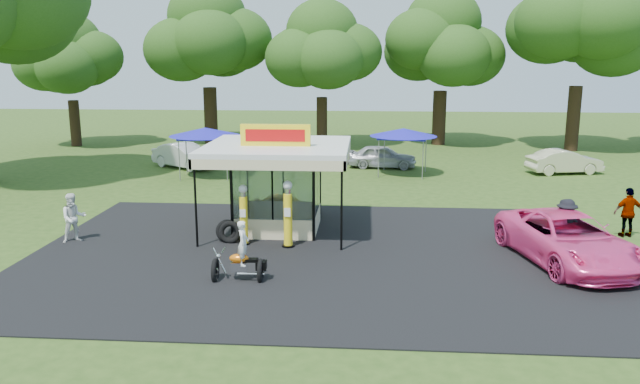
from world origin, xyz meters
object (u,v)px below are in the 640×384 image
at_px(spectator_east_b, 628,212).
at_px(tent_east, 403,133).
at_px(tent_west, 205,132).
at_px(bg_car_c, 382,156).
at_px(gas_station_kiosk, 278,185).
at_px(spectator_east_a, 566,227).
at_px(gas_pump_right, 288,216).
at_px(pink_sedan, 567,239).
at_px(kiosk_car, 286,205).
at_px(gas_pump_left, 244,216).
at_px(a_frame_sign, 574,255).
at_px(bg_car_e, 564,162).
at_px(bg_car_a, 185,156).
at_px(motorcycle, 241,257).
at_px(spectator_west, 74,218).
at_px(bg_car_b, 312,154).

distance_m(spectator_east_b, tent_east, 14.46).
bearing_deg(tent_west, bg_car_c, 19.84).
distance_m(gas_station_kiosk, spectator_east_a, 10.46).
relative_size(gas_pump_right, tent_east, 0.64).
height_order(gas_station_kiosk, pink_sedan, gas_station_kiosk).
xyz_separation_m(kiosk_car, spectator_east_a, (10.17, -4.50, 0.49)).
bearing_deg(kiosk_car, spectator_east_b, -99.48).
height_order(gas_pump_left, pink_sedan, gas_pump_left).
bearing_deg(gas_station_kiosk, tent_east, 65.84).
height_order(gas_pump_left, a_frame_sign, gas_pump_left).
height_order(gas_pump_left, bg_car_e, gas_pump_left).
distance_m(spectator_east_b, bg_car_a, 24.66).
xyz_separation_m(gas_pump_left, motorcycle, (0.63, -3.62, -0.30)).
relative_size(gas_pump_right, kiosk_car, 0.86).
xyz_separation_m(kiosk_car, bg_car_e, (14.80, 10.95, 0.22)).
distance_m(gas_station_kiosk, spectator_west, 7.56).
relative_size(bg_car_e, tent_east, 1.11).
bearing_deg(kiosk_car, a_frame_sign, -122.54).
xyz_separation_m(gas_station_kiosk, motorcycle, (-0.32, -5.73, -1.03)).
bearing_deg(spectator_east_a, gas_station_kiosk, -24.25).
relative_size(gas_pump_right, pink_sedan, 0.41).
bearing_deg(pink_sedan, bg_car_a, 123.45).
height_order(gas_pump_right, bg_car_a, gas_pump_right).
bearing_deg(a_frame_sign, bg_car_a, 158.51).
bearing_deg(bg_car_e, a_frame_sign, 151.66).
bearing_deg(pink_sedan, motorcycle, -179.71).
xyz_separation_m(gas_pump_left, tent_east, (6.41, 14.27, 1.35)).
xyz_separation_m(spectator_east_a, spectator_east_b, (2.98, 2.31, -0.03)).
distance_m(spectator_east_b, bg_car_b, 20.04).
bearing_deg(bg_car_a, motorcycle, -125.56).
bearing_deg(a_frame_sign, tent_west, 159.76).
relative_size(spectator_west, tent_west, 0.46).
distance_m(spectator_east_a, tent_east, 15.28).
relative_size(gas_pump_right, tent_west, 0.61).
bearing_deg(bg_car_c, kiosk_car, 164.49).
bearing_deg(pink_sedan, bg_car_e, 60.47).
height_order(pink_sedan, bg_car_c, pink_sedan).
bearing_deg(tent_east, pink_sedan, -73.83).
relative_size(spectator_east_a, bg_car_c, 0.47).
relative_size(gas_pump_left, spectator_east_a, 1.15).
xyz_separation_m(tent_west, tent_east, (11.06, 1.46, -0.10)).
xyz_separation_m(spectator_east_a, tent_west, (-15.78, 13.00, 1.54)).
bearing_deg(spectator_east_b, bg_car_a, -39.10).
height_order(pink_sedan, bg_car_b, pink_sedan).
bearing_deg(tent_west, kiosk_car, -56.56).
xyz_separation_m(a_frame_sign, bg_car_c, (-5.57, 18.41, 0.15)).
relative_size(gas_pump_left, kiosk_car, 0.78).
distance_m(motorcycle, pink_sedan, 10.54).
bearing_deg(gas_station_kiosk, pink_sedan, -18.33).
xyz_separation_m(spectator_west, spectator_east_b, (20.35, 2.19, 0.03)).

